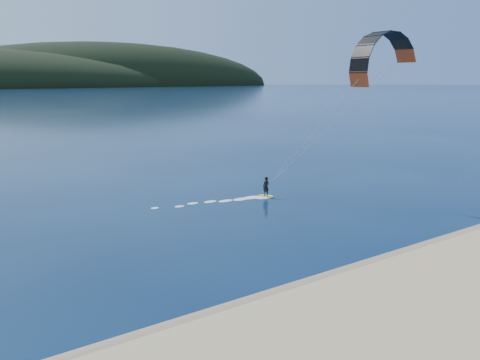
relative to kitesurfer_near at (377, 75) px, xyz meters
name	(u,v)px	position (x,y,z in m)	size (l,w,h in m)	color
ground	(310,360)	(-24.15, -17.71, -11.13)	(1800.00, 1800.00, 0.00)	#071838
wet_sand	(244,313)	(-24.15, -13.21, -11.08)	(220.00, 2.50, 0.10)	#846B4D
kitesurfer_near	(377,75)	(0.00, 0.00, 0.00)	(24.89, 7.27, 15.51)	yellow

